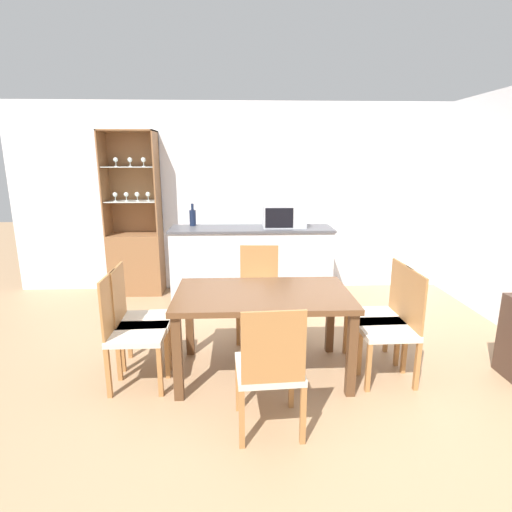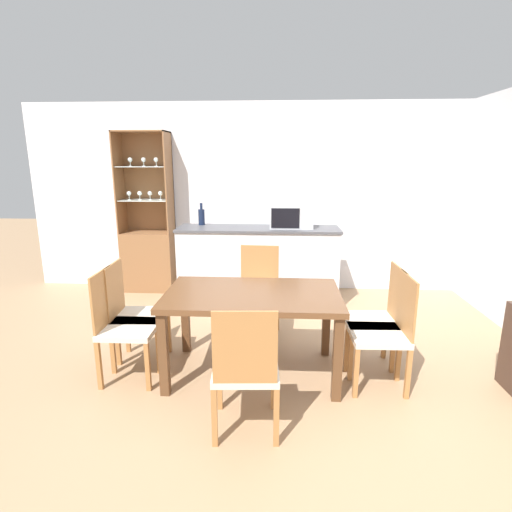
# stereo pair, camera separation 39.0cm
# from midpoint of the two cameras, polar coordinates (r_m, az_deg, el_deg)

# --- Properties ---
(ground_plane) EXTENTS (18.00, 18.00, 0.00)m
(ground_plane) POSITION_cam_midpoint_polar(r_m,az_deg,el_deg) (3.44, 4.82, -18.04)
(ground_plane) COLOR #A37F5B
(wall_back) EXTENTS (6.80, 0.06, 2.55)m
(wall_back) POSITION_cam_midpoint_polar(r_m,az_deg,el_deg) (5.58, 4.39, 8.19)
(wall_back) COLOR silver
(wall_back) RESTS_ON ground_plane
(kitchen_counter) EXTENTS (2.00, 0.54, 0.98)m
(kitchen_counter) POSITION_cam_midpoint_polar(r_m,az_deg,el_deg) (5.04, 2.54, -1.43)
(kitchen_counter) COLOR silver
(kitchen_counter) RESTS_ON ground_plane
(display_cabinet) EXTENTS (0.70, 0.38, 2.16)m
(display_cabinet) POSITION_cam_midpoint_polar(r_m,az_deg,el_deg) (5.71, -13.22, 1.25)
(display_cabinet) COLOR brown
(display_cabinet) RESTS_ON ground_plane
(dining_table) EXTENTS (1.45, 0.86, 0.73)m
(dining_table) POSITION_cam_midpoint_polar(r_m,az_deg,el_deg) (3.34, 2.88, -6.76)
(dining_table) COLOR brown
(dining_table) RESTS_ON ground_plane
(dining_chair_side_right_far) EXTENTS (0.45, 0.45, 0.93)m
(dining_chair_side_right_far) POSITION_cam_midpoint_polar(r_m,az_deg,el_deg) (3.68, 19.81, -8.55)
(dining_chair_side_right_far) COLOR beige
(dining_chair_side_right_far) RESTS_ON ground_plane
(dining_chair_side_left_near) EXTENTS (0.44, 0.44, 0.93)m
(dining_chair_side_left_near) POSITION_cam_midpoint_polar(r_m,az_deg,el_deg) (3.46, -15.32, -9.66)
(dining_chair_side_left_near) COLOR beige
(dining_chair_side_left_near) RESTS_ON ground_plane
(dining_chair_head_far) EXTENTS (0.46, 0.46, 0.93)m
(dining_chair_head_far) POSITION_cam_midpoint_polar(r_m,az_deg,el_deg) (4.13, 2.98, -5.33)
(dining_chair_head_far) COLOR beige
(dining_chair_head_far) RESTS_ON ground_plane
(dining_chair_head_near) EXTENTS (0.46, 0.46, 0.93)m
(dining_chair_head_near) POSITION_cam_midpoint_polar(r_m,az_deg,el_deg) (2.72, 2.77, -15.91)
(dining_chair_head_near) COLOR beige
(dining_chair_head_near) RESTS_ON ground_plane
(dining_chair_side_left_far) EXTENTS (0.46, 0.46, 0.93)m
(dining_chair_side_left_far) POSITION_cam_midpoint_polar(r_m,az_deg,el_deg) (3.68, -14.07, -8.12)
(dining_chair_side_left_far) COLOR beige
(dining_chair_side_left_far) RESTS_ON ground_plane
(dining_chair_side_right_near) EXTENTS (0.44, 0.44, 0.93)m
(dining_chair_side_right_near) POSITION_cam_midpoint_polar(r_m,az_deg,el_deg) (3.46, 21.01, -10.14)
(dining_chair_side_right_near) COLOR beige
(dining_chair_side_right_near) RESTS_ON ground_plane
(microwave) EXTENTS (0.52, 0.34, 0.28)m
(microwave) POSITION_cam_midpoint_polar(r_m,az_deg,el_deg) (4.96, 7.30, 5.63)
(microwave) COLOR #B7BABF
(microwave) RESTS_ON kitchen_counter
(wine_bottle) EXTENTS (0.08, 0.08, 0.28)m
(wine_bottle) POSITION_cam_midpoint_polar(r_m,az_deg,el_deg) (5.15, -5.65, 5.64)
(wine_bottle) COLOR #141E38
(wine_bottle) RESTS_ON kitchen_counter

